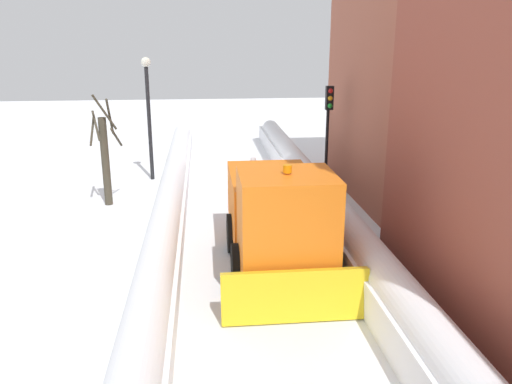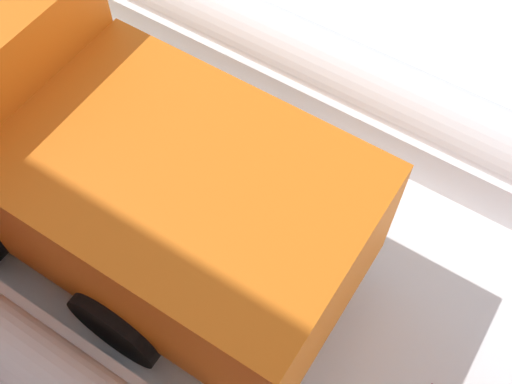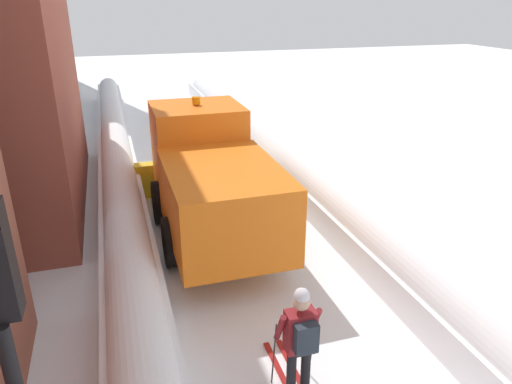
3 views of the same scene
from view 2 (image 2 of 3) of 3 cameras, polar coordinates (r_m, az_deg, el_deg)
name	(u,v)px [view 2 (image 2 of 3)]	position (r m, az deg, el deg)	size (l,w,h in m)	color
ground_plane	(135,185)	(8.18, -10.98, 0.61)	(80.00, 80.00, 0.00)	white
snowbank_right	(243,36)	(8.99, -1.17, 13.99)	(1.10, 36.00, 1.11)	white
plow_truck	(87,151)	(6.76, -15.12, 3.67)	(3.20, 5.98, 3.12)	orange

